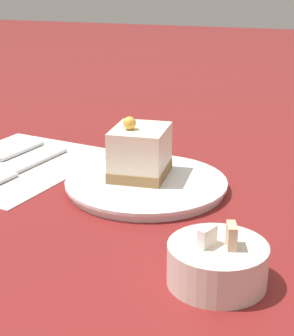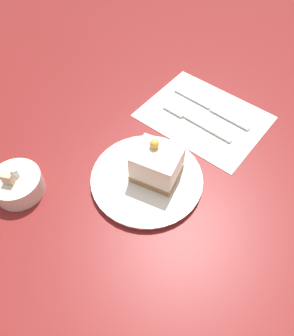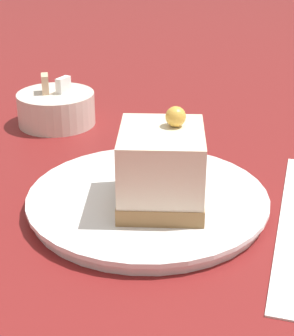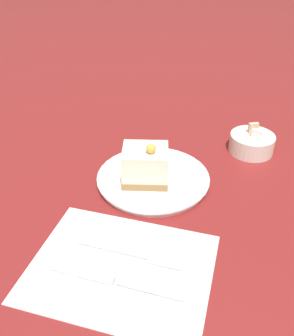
{
  "view_description": "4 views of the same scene",
  "coord_description": "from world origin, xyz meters",
  "px_view_note": "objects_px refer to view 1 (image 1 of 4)",
  "views": [
    {
      "loc": [
        -0.23,
        0.62,
        0.27
      ],
      "look_at": [
        -0.03,
        -0.0,
        0.04
      ],
      "focal_mm": 60.0,
      "sensor_mm": 36.0,
      "label": 1
    },
    {
      "loc": [
        -0.32,
        -0.19,
        0.51
      ],
      "look_at": [
        -0.03,
        -0.02,
        0.05
      ],
      "focal_mm": 35.0,
      "sensor_mm": 36.0,
      "label": 2
    },
    {
      "loc": [
        0.03,
        -0.45,
        0.24
      ],
      "look_at": [
        -0.02,
        -0.03,
        0.04
      ],
      "focal_mm": 60.0,
      "sensor_mm": 36.0,
      "label": 3
    },
    {
      "loc": [
        0.54,
        0.03,
        0.42
      ],
      "look_at": [
        -0.01,
        -0.03,
        0.04
      ],
      "focal_mm": 40.0,
      "sensor_mm": 36.0,
      "label": 4
    }
  ],
  "objects_px": {
    "cake_slice": "(140,152)",
    "knife": "(7,156)",
    "fork": "(21,169)",
    "sugar_bowl": "(217,263)",
    "plate": "(146,184)"
  },
  "relations": [
    {
      "from": "cake_slice",
      "to": "knife",
      "type": "bearing_deg",
      "value": -13.05
    },
    {
      "from": "fork",
      "to": "sugar_bowl",
      "type": "xyz_separation_m",
      "value": [
        -0.32,
        0.2,
        0.01
      ]
    },
    {
      "from": "plate",
      "to": "sugar_bowl",
      "type": "bearing_deg",
      "value": 124.27
    },
    {
      "from": "knife",
      "to": "sugar_bowl",
      "type": "xyz_separation_m",
      "value": [
        -0.37,
        0.24,
        0.01
      ]
    },
    {
      "from": "cake_slice",
      "to": "sugar_bowl",
      "type": "relative_size",
      "value": 0.94
    },
    {
      "from": "plate",
      "to": "knife",
      "type": "distance_m",
      "value": 0.24
    },
    {
      "from": "fork",
      "to": "knife",
      "type": "height_order",
      "value": "same"
    },
    {
      "from": "knife",
      "to": "sugar_bowl",
      "type": "distance_m",
      "value": 0.44
    },
    {
      "from": "knife",
      "to": "sugar_bowl",
      "type": "height_order",
      "value": "sugar_bowl"
    },
    {
      "from": "plate",
      "to": "sugar_bowl",
      "type": "height_order",
      "value": "sugar_bowl"
    },
    {
      "from": "knife",
      "to": "cake_slice",
      "type": "bearing_deg",
      "value": -178.31
    },
    {
      "from": "cake_slice",
      "to": "fork",
      "type": "distance_m",
      "value": 0.18
    },
    {
      "from": "fork",
      "to": "sugar_bowl",
      "type": "height_order",
      "value": "sugar_bowl"
    },
    {
      "from": "fork",
      "to": "plate",
      "type": "bearing_deg",
      "value": -170.97
    },
    {
      "from": "cake_slice",
      "to": "sugar_bowl",
      "type": "distance_m",
      "value": 0.25
    }
  ]
}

